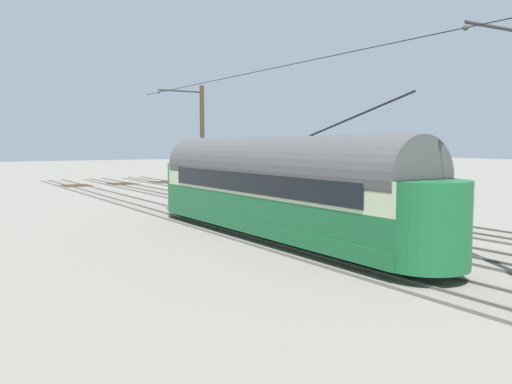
% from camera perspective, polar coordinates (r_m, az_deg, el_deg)
% --- Properties ---
extents(ground_plane, '(220.00, 220.00, 0.00)m').
position_cam_1_polar(ground_plane, '(27.37, 6.69, -3.42)').
color(ground_plane, gray).
extents(track_streetcar_siding, '(2.80, 80.00, 0.18)m').
position_cam_1_polar(track_streetcar_siding, '(30.49, 12.82, -2.54)').
color(track_streetcar_siding, slate).
rests_on(track_streetcar_siding, ground).
extents(track_adjacent_siding, '(2.80, 80.00, 0.18)m').
position_cam_1_polar(track_adjacent_siding, '(27.61, 6.29, -3.23)').
color(track_adjacent_siding, slate).
rests_on(track_adjacent_siding, ground).
extents(track_third_siding, '(2.80, 80.00, 0.18)m').
position_cam_1_polar(track_third_siding, '(25.18, -1.64, -4.01)').
color(track_third_siding, slate).
rests_on(track_third_siding, ground).
extents(vintage_streetcar, '(2.65, 18.45, 5.40)m').
position_cam_1_polar(vintage_streetcar, '(22.56, 1.88, 0.59)').
color(vintage_streetcar, '#196033').
rests_on(vintage_streetcar, ground).
extents(catenary_pole_foreground, '(3.09, 0.28, 7.61)m').
position_cam_1_polar(catenary_pole_foreground, '(34.77, -5.72, 4.97)').
color(catenary_pole_foreground, '#423323').
rests_on(catenary_pole_foreground, ground).
extents(overhead_wire_run, '(2.89, 47.20, 0.18)m').
position_cam_1_polar(overhead_wire_run, '(16.57, 18.72, 15.35)').
color(overhead_wire_run, black).
rests_on(overhead_wire_run, ground).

